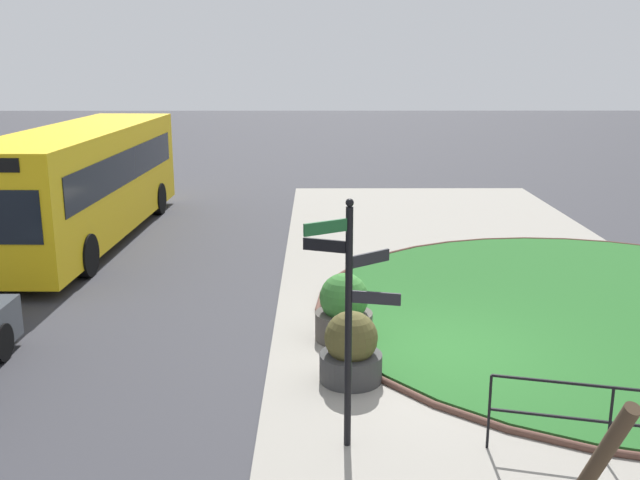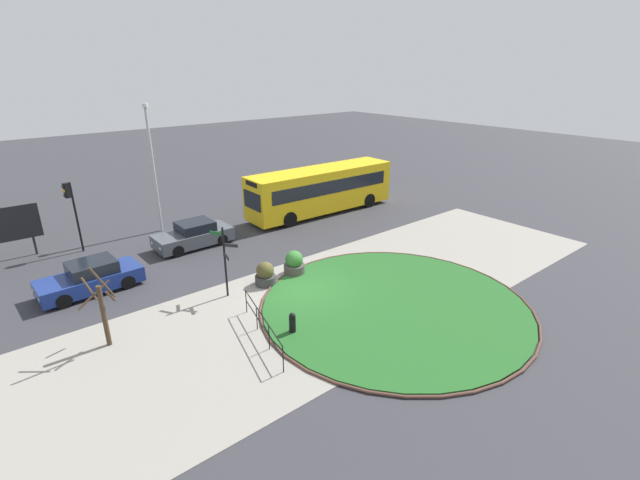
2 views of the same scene
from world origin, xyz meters
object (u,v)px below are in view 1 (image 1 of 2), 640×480
Objects in this scene: planter_near_signpost at (351,351)px; planter_kerbside at (344,310)px; signpost_directional at (349,305)px; bus_yellow at (84,181)px.

planter_near_signpost is 0.93× the size of planter_kerbside.
signpost_directional reaches higher than bus_yellow.
bus_yellow is 8.86× the size of planter_kerbside.
signpost_directional is 2.37m from planter_near_signpost.
planter_kerbside is at bearing 1.51° from planter_near_signpost.
bus_yellow reaches higher than planter_near_signpost.
planter_near_signpost is (1.90, -0.13, -1.41)m from signpost_directional.
signpost_directional is 3.84m from planter_kerbside.
signpost_directional is at bearing 178.65° from planter_kerbside.
bus_yellow is (10.91, 6.70, -0.26)m from signpost_directional.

